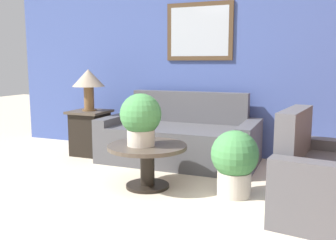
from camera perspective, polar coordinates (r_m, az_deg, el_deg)
wall_back at (r=5.34m, az=6.50°, el=8.78°), size 6.47×0.09×2.60m
couch_main at (r=4.95m, az=1.83°, el=-3.01°), size 2.01×0.99×0.90m
armchair at (r=3.50m, az=24.25°, el=-8.78°), size 1.11×1.25×0.90m
coffee_table at (r=3.93m, az=-3.17°, el=-5.58°), size 0.83×0.83×0.46m
side_table at (r=5.44m, az=-11.78°, el=-1.83°), size 0.51×0.51×0.63m
table_lamp at (r=5.35m, az=-12.03°, el=5.89°), size 0.45×0.45×0.58m
potted_plant_on_table at (r=3.82m, az=-4.17°, el=0.35°), size 0.43×0.43×0.54m
potted_plant_floor at (r=3.73m, az=10.11°, el=-6.08°), size 0.47×0.47×0.65m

